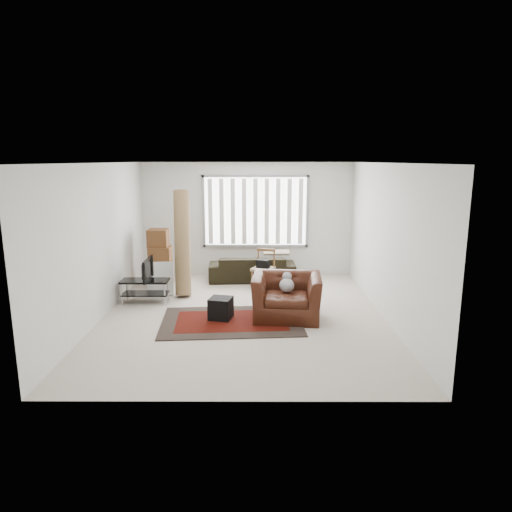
{
  "coord_description": "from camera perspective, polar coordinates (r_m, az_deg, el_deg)",
  "views": [
    {
      "loc": [
        0.25,
        -7.83,
        2.75
      ],
      "look_at": [
        0.22,
        0.22,
        1.05
      ],
      "focal_mm": 32.0,
      "sensor_mm": 36.0,
      "label": 1
    }
  ],
  "objects": [
    {
      "name": "subwoofer",
      "position": [
        8.05,
        -4.42,
        -6.52
      ],
      "size": [
        0.44,
        0.44,
        0.37
      ],
      "primitive_type": "cube",
      "rotation": [
        0.0,
        0.0,
        -0.22
      ],
      "color": "black",
      "rests_on": "persian_rug"
    },
    {
      "name": "sofa",
      "position": [
        10.55,
        -0.5,
        -1.05
      ],
      "size": [
        2.01,
        0.95,
        0.76
      ],
      "primitive_type": "imported",
      "rotation": [
        0.0,
        0.0,
        3.19
      ],
      "color": "black",
      "rests_on": "ground"
    },
    {
      "name": "persian_rug",
      "position": [
        7.99,
        -3.08,
        -8.14
      ],
      "size": [
        2.5,
        1.77,
        0.02
      ],
      "color": "black",
      "rests_on": "ground"
    },
    {
      "name": "white_flatpack",
      "position": [
        9.63,
        -11.89,
        -2.78
      ],
      "size": [
        0.57,
        0.29,
        0.69
      ],
      "primitive_type": "cube",
      "rotation": [
        -0.23,
        0.0,
        0.1
      ],
      "color": "silver",
      "rests_on": "ground"
    },
    {
      "name": "room",
      "position": [
        8.4,
        -1.27,
        5.16
      ],
      "size": [
        6.0,
        6.02,
        2.71
      ],
      "color": "beige",
      "rests_on": "ground"
    },
    {
      "name": "side_chair",
      "position": [
        9.99,
        0.93,
        -1.33
      ],
      "size": [
        0.57,
        0.57,
        0.83
      ],
      "rotation": [
        0.0,
        0.0,
        -0.36
      ],
      "color": "#847056",
      "rests_on": "ground"
    },
    {
      "name": "tv_stand",
      "position": [
        9.18,
        -13.7,
        -3.69
      ],
      "size": [
        0.92,
        0.41,
        0.46
      ],
      "color": "black",
      "rests_on": "ground"
    },
    {
      "name": "moving_boxes",
      "position": [
        10.25,
        -11.93,
        -0.49
      ],
      "size": [
        0.53,
        0.49,
        1.27
      ],
      "color": "brown",
      "rests_on": "ground"
    },
    {
      "name": "rolled_rug",
      "position": [
        9.48,
        -9.2,
        1.64
      ],
      "size": [
        0.42,
        0.86,
        2.16
      ],
      "primitive_type": "cylinder",
      "rotation": [
        -0.24,
        0.0,
        0.13
      ],
      "color": "olive",
      "rests_on": "ground"
    },
    {
      "name": "armchair",
      "position": [
        8.08,
        3.85,
        -4.68
      ],
      "size": [
        1.27,
        1.13,
        0.88
      ],
      "rotation": [
        0.0,
        0.0,
        -0.08
      ],
      "color": "#39160B",
      "rests_on": "ground"
    },
    {
      "name": "tv",
      "position": [
        9.09,
        -13.81,
        -1.61
      ],
      "size": [
        0.1,
        0.75,
        0.43
      ],
      "primitive_type": "imported",
      "rotation": [
        0.0,
        0.0,
        1.57
      ],
      "color": "black",
      "rests_on": "tv_stand"
    }
  ]
}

